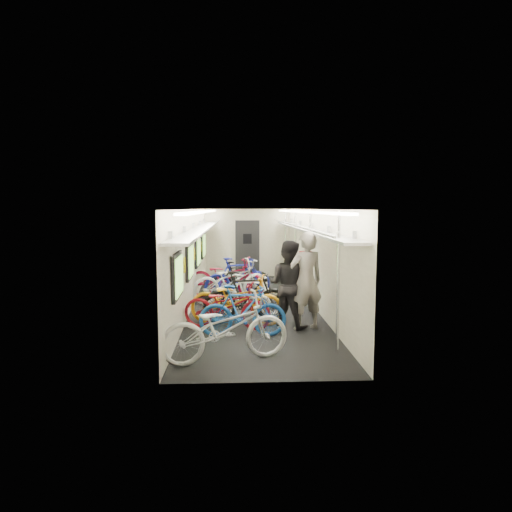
{
  "coord_description": "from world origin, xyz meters",
  "views": [
    {
      "loc": [
        -0.45,
        -11.14,
        2.43
      ],
      "look_at": [
        0.12,
        0.98,
        1.15
      ],
      "focal_mm": 32.0,
      "sensor_mm": 36.0,
      "label": 1
    }
  ],
  "objects": [
    {
      "name": "passenger_mid",
      "position": [
        0.63,
        -2.07,
        0.89
      ],
      "size": [
        1.09,
        1.01,
        1.78
      ],
      "primitive_type": "imported",
      "rotation": [
        0.0,
        0.0,
        2.63
      ],
      "color": "black",
      "rests_on": "ground"
    },
    {
      "name": "bicycle_1",
      "position": [
        -0.31,
        -2.7,
        0.5
      ],
      "size": [
        1.65,
        0.47,
        0.99
      ],
      "primitive_type": "imported",
      "rotation": [
        0.0,
        0.0,
        1.57
      ],
      "color": "#1C52A8",
      "rests_on": "ground"
    },
    {
      "name": "bicycle_7",
      "position": [
        -0.36,
        0.91,
        0.56
      ],
      "size": [
        1.95,
        1.14,
        1.13
      ],
      "primitive_type": "imported",
      "rotation": [
        0.0,
        0.0,
        1.92
      ],
      "color": "navy",
      "rests_on": "ground"
    },
    {
      "name": "passenger_near",
      "position": [
        0.96,
        -2.22,
        0.98
      ],
      "size": [
        0.83,
        0.67,
        1.96
      ],
      "primitive_type": "imported",
      "rotation": [
        0.0,
        0.0,
        3.45
      ],
      "color": "gray",
      "rests_on": "ground"
    },
    {
      "name": "bicycle_4",
      "position": [
        -0.42,
        -1.78,
        0.52
      ],
      "size": [
        2.08,
        1.11,
        1.04
      ],
      "primitive_type": "imported",
      "rotation": [
        0.0,
        0.0,
        1.35
      ],
      "color": "orange",
      "rests_on": "ground"
    },
    {
      "name": "bicycle_6",
      "position": [
        -0.55,
        0.52,
        0.55
      ],
      "size": [
        2.23,
        1.5,
        1.11
      ],
      "primitive_type": "imported",
      "rotation": [
        0.0,
        0.0,
        1.97
      ],
      "color": "silver",
      "rests_on": "ground"
    },
    {
      "name": "bicycle_2",
      "position": [
        -0.61,
        -2.13,
        0.47
      ],
      "size": [
        1.89,
        1.05,
        0.94
      ],
      "primitive_type": "imported",
      "rotation": [
        0.0,
        0.0,
        1.32
      ],
      "color": "maroon",
      "rests_on": "ground"
    },
    {
      "name": "train_car_shell",
      "position": [
        -0.36,
        0.71,
        1.66
      ],
      "size": [
        10.0,
        10.0,
        10.0
      ],
      "color": "black",
      "rests_on": "ground"
    },
    {
      "name": "bicycle_9",
      "position": [
        -0.34,
        1.45,
        0.48
      ],
      "size": [
        1.65,
        0.97,
        0.96
      ],
      "primitive_type": "imported",
      "rotation": [
        0.0,
        0.0,
        1.92
      ],
      "color": "black",
      "rests_on": "ground"
    },
    {
      "name": "bicycle_3",
      "position": [
        -0.21,
        -1.65,
        0.56
      ],
      "size": [
        1.91,
        0.75,
        1.12
      ],
      "primitive_type": "imported",
      "rotation": [
        0.0,
        0.0,
        1.69
      ],
      "color": "black",
      "rests_on": "ground"
    },
    {
      "name": "backpack",
      "position": [
        1.13,
        -1.1,
        1.28
      ],
      "size": [
        0.29,
        0.22,
        0.38
      ],
      "primitive_type": "cube",
      "rotation": [
        0.0,
        0.0,
        0.34
      ],
      "color": "#B21116",
      "rests_on": "passenger_near"
    },
    {
      "name": "bicycle_0",
      "position": [
        -0.6,
        -4.1,
        0.54
      ],
      "size": [
        2.19,
        1.27,
        1.09
      ],
      "primitive_type": "imported",
      "rotation": [
        0.0,
        0.0,
        1.85
      ],
      "color": "silver",
      "rests_on": "ground"
    },
    {
      "name": "bicycle_8",
      "position": [
        -0.7,
        1.04,
        0.56
      ],
      "size": [
        2.26,
        1.33,
        1.12
      ],
      "primitive_type": "imported",
      "rotation": [
        0.0,
        0.0,
        1.28
      ],
      "color": "maroon",
      "rests_on": "ground"
    },
    {
      "name": "bicycle_5",
      "position": [
        -0.12,
        -1.02,
        0.47
      ],
      "size": [
        1.64,
        0.83,
        0.95
      ],
      "primitive_type": "imported",
      "rotation": [
        0.0,
        0.0,
        1.31
      ],
      "color": "white",
      "rests_on": "ground"
    }
  ]
}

